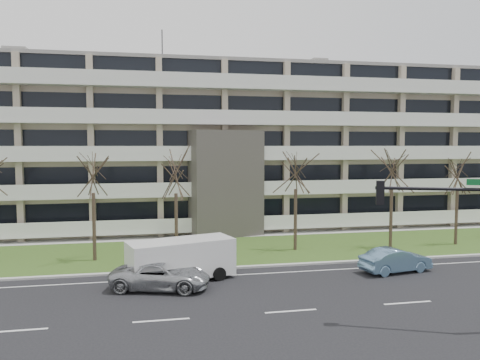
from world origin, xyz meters
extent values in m
plane|color=black|center=(0.00, 0.00, 0.00)|extent=(160.00, 160.00, 0.00)
cube|color=#34531B|center=(0.00, 13.00, 0.03)|extent=(90.00, 10.00, 0.06)
cube|color=#B2B2AD|center=(0.00, 8.00, 0.06)|extent=(90.00, 0.35, 0.12)
cube|color=#B2B2AD|center=(0.00, 18.50, 0.04)|extent=(90.00, 2.00, 0.08)
cube|color=white|center=(0.00, 6.50, 0.01)|extent=(90.00, 0.12, 0.01)
cube|color=#B6AA8E|center=(0.00, 25.50, 7.50)|extent=(60.00, 12.00, 15.00)
cube|color=gray|center=(0.00, 25.50, 15.15)|extent=(60.50, 12.50, 0.30)
cube|color=#4C4742|center=(0.00, 18.50, 4.50)|extent=(6.39, 3.69, 9.00)
cube|color=black|center=(0.00, 18.30, 2.00)|extent=(4.92, 1.19, 3.50)
cube|color=gray|center=(-18.00, 25.50, 15.90)|extent=(2.00, 2.00, 1.20)
cylinder|color=black|center=(-5.00, 25.50, 17.00)|extent=(0.10, 0.10, 3.50)
cube|color=black|center=(0.00, 19.48, 2.10)|extent=(58.00, 0.10, 1.80)
cube|color=white|center=(0.00, 18.80, 0.60)|extent=(58.00, 1.40, 0.22)
cube|color=white|center=(0.00, 18.15, 1.20)|extent=(58.00, 0.08, 1.00)
cube|color=black|center=(0.00, 19.48, 5.10)|extent=(58.00, 0.10, 1.80)
cube|color=white|center=(0.00, 18.80, 3.60)|extent=(58.00, 1.40, 0.22)
cube|color=white|center=(0.00, 18.15, 4.20)|extent=(58.00, 0.08, 1.00)
cube|color=black|center=(0.00, 19.48, 8.10)|extent=(58.00, 0.10, 1.80)
cube|color=white|center=(0.00, 18.80, 6.60)|extent=(58.00, 1.40, 0.22)
cube|color=white|center=(0.00, 18.15, 7.20)|extent=(58.00, 0.08, 1.00)
cube|color=black|center=(0.00, 19.48, 11.10)|extent=(58.00, 0.10, 1.80)
cube|color=white|center=(0.00, 18.80, 9.60)|extent=(58.00, 1.40, 0.22)
cube|color=white|center=(0.00, 18.15, 10.20)|extent=(58.00, 0.08, 1.00)
cube|color=black|center=(0.00, 19.48, 14.10)|extent=(58.00, 0.10, 1.80)
cube|color=white|center=(0.00, 18.80, 12.60)|extent=(58.00, 1.40, 0.22)
cube|color=white|center=(0.00, 18.15, 13.20)|extent=(58.00, 0.08, 1.00)
imported|color=#A2A5A9|center=(-5.89, 4.65, 0.74)|extent=(5.79, 3.78, 1.48)
imported|color=#678FB2|center=(8.33, 5.29, 0.74)|extent=(4.69, 2.33, 1.48)
cube|color=white|center=(-4.69, 6.11, 1.28)|extent=(6.39, 3.83, 2.11)
cube|color=black|center=(-4.69, 6.11, 1.89)|extent=(5.92, 3.55, 0.78)
cube|color=white|center=(-1.96, 6.91, 1.11)|extent=(0.97, 2.14, 1.34)
cylinder|color=black|center=(-6.19, 4.51, 0.39)|extent=(0.83, 0.49, 0.78)
cylinder|color=black|center=(-6.82, 6.64, 0.39)|extent=(0.83, 0.49, 0.78)
cylinder|color=black|center=(-2.56, 5.58, 0.39)|extent=(0.83, 0.49, 0.78)
cylinder|color=black|center=(-3.19, 7.71, 0.39)|extent=(0.83, 0.49, 0.78)
cylinder|color=black|center=(5.55, -3.07, 5.94)|extent=(4.99, 2.15, 0.14)
cube|color=black|center=(3.27, -2.14, 5.74)|extent=(0.43, 0.43, 1.02)
sphere|color=red|center=(3.27, -2.14, 6.07)|extent=(0.20, 0.20, 0.20)
sphere|color=orange|center=(3.27, -2.14, 5.74)|extent=(0.20, 0.20, 0.20)
sphere|color=green|center=(3.27, -2.14, 5.41)|extent=(0.20, 0.20, 0.20)
cube|color=#0C5926|center=(6.88, -3.61, 6.25)|extent=(0.87, 0.39, 0.26)
cylinder|color=#382B21|center=(-10.08, 11.68, 2.30)|extent=(0.24, 0.24, 4.60)
cylinder|color=#382B21|center=(-4.63, 11.69, 2.23)|extent=(0.24, 0.24, 4.46)
cylinder|color=#382B21|center=(4.11, 12.12, 2.28)|extent=(0.24, 0.24, 4.56)
cylinder|color=#382B21|center=(11.41, 11.46, 2.30)|extent=(0.24, 0.24, 4.61)
cylinder|color=#382B21|center=(16.97, 11.52, 2.13)|extent=(0.24, 0.24, 4.26)
camera|label=1|loc=(-6.47, -20.52, 7.78)|focal=35.00mm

